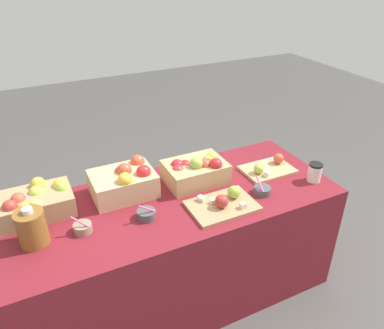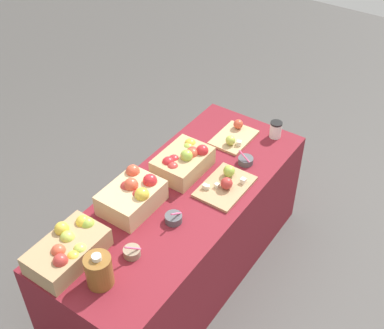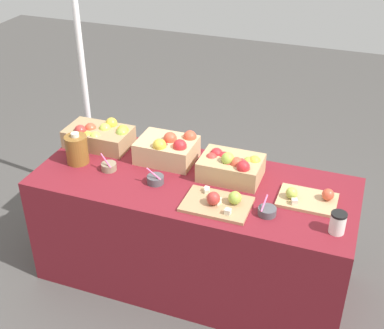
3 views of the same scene
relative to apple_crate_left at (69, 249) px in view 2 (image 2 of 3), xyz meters
The scene contains 12 objects.
ground_plane 1.10m from the apple_crate_left, 15.10° to the right, with size 10.00×10.00×0.00m, color #474442.
table 0.87m from the apple_crate_left, 15.10° to the right, with size 1.90×0.76×0.74m, color maroon.
apple_crate_left is the anchor object (origin of this frame).
apple_crate_middle 0.49m from the apple_crate_left, ahead, with size 0.35×0.27×0.19m.
apple_crate_right 0.92m from the apple_crate_left, ahead, with size 0.36×0.26×0.18m.
cutting_board_front 1.01m from the apple_crate_left, 22.07° to the right, with size 0.37×0.25×0.09m.
cutting_board_back 1.40m from the apple_crate_left, ahead, with size 0.32×0.23×0.08m.
sample_bowl_near 1.26m from the apple_crate_left, 17.00° to the right, with size 0.10×0.10×0.10m.
sample_bowl_mid 0.60m from the apple_crate_left, 29.08° to the right, with size 0.10×0.10×0.11m.
sample_bowl_far 0.33m from the apple_crate_left, 51.99° to the right, with size 0.10×0.09×0.11m.
cider_jug 0.24m from the apple_crate_left, 95.95° to the right, with size 0.14×0.14×0.20m.
coffee_cup 1.62m from the apple_crate_left, 14.02° to the right, with size 0.08×0.08×0.12m.
Camera 2 is at (-1.78, -1.31, 2.82)m, focal length 47.31 mm.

